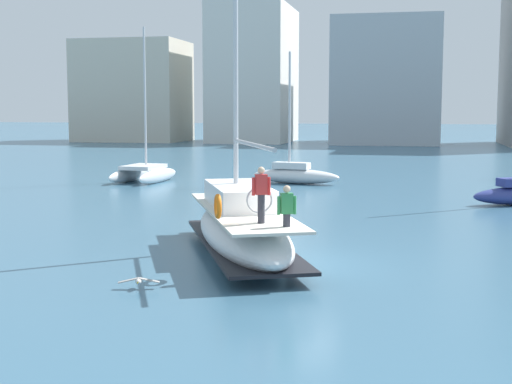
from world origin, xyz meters
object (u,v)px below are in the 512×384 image
object	(u,v)px
main_sailboat	(242,226)
seagull	(139,281)
moored_sloop_far	(295,174)
moored_sloop_near	(144,172)

from	to	relation	value
main_sailboat	seagull	bearing A→B (deg)	-108.00
moored_sloop_far	moored_sloop_near	bearing A→B (deg)	-173.53
main_sailboat	moored_sloop_far	size ratio (longest dim) A/B	1.78
main_sailboat	moored_sloop_near	bearing A→B (deg)	118.44
main_sailboat	moored_sloop_far	bearing A→B (deg)	94.85
moored_sloop_far	seagull	world-z (taller)	moored_sloop_far
moored_sloop_near	moored_sloop_far	xyz separation A→B (m)	(9.52, 1.08, -0.06)
main_sailboat	moored_sloop_far	distance (m)	22.22
main_sailboat	moored_sloop_near	distance (m)	23.95
main_sailboat	moored_sloop_far	xyz separation A→B (m)	(-1.88, 22.14, -0.32)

